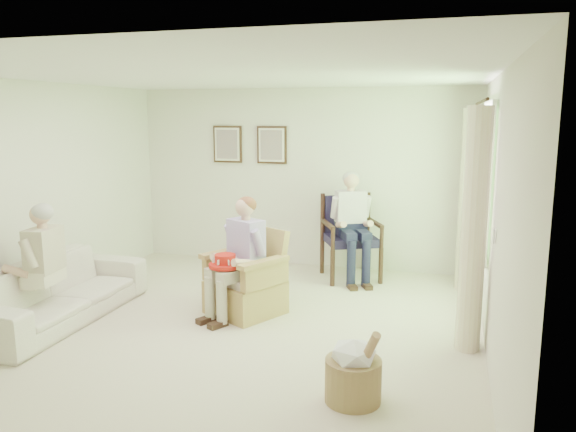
{
  "coord_description": "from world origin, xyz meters",
  "views": [
    {
      "loc": [
        2.1,
        -5.18,
        2.22
      ],
      "look_at": [
        0.29,
        1.02,
        1.05
      ],
      "focal_mm": 35.0,
      "sensor_mm": 36.0,
      "label": 1
    }
  ],
  "objects_px": {
    "wicker_armchair": "(246,286)",
    "red_hat": "(225,262)",
    "wood_armchair": "(352,233)",
    "person_sofa": "(38,259)",
    "person_wicker": "(242,250)",
    "person_dark": "(350,218)",
    "hatbox": "(353,371)",
    "sofa": "(57,291)"
  },
  "relations": [
    {
      "from": "person_dark",
      "to": "red_hat",
      "type": "relative_size",
      "value": 4.06
    },
    {
      "from": "sofa",
      "to": "person_sofa",
      "type": "xyz_separation_m",
      "value": [
        -0.0,
        -0.26,
        0.42
      ]
    },
    {
      "from": "wood_armchair",
      "to": "person_dark",
      "type": "bearing_deg",
      "value": -115.54
    },
    {
      "from": "wood_armchair",
      "to": "wicker_armchair",
      "type": "bearing_deg",
      "value": -142.59
    },
    {
      "from": "sofa",
      "to": "person_sofa",
      "type": "height_order",
      "value": "person_sofa"
    },
    {
      "from": "sofa",
      "to": "red_hat",
      "type": "height_order",
      "value": "red_hat"
    },
    {
      "from": "sofa",
      "to": "person_dark",
      "type": "xyz_separation_m",
      "value": [
        2.79,
        2.39,
        0.53
      ]
    },
    {
      "from": "wicker_armchair",
      "to": "person_dark",
      "type": "bearing_deg",
      "value": 88.55
    },
    {
      "from": "person_dark",
      "to": "person_sofa",
      "type": "distance_m",
      "value": 3.85
    },
    {
      "from": "wood_armchair",
      "to": "person_wicker",
      "type": "relative_size",
      "value": 0.85
    },
    {
      "from": "person_wicker",
      "to": "person_dark",
      "type": "height_order",
      "value": "person_dark"
    },
    {
      "from": "person_dark",
      "to": "hatbox",
      "type": "height_order",
      "value": "person_dark"
    },
    {
      "from": "sofa",
      "to": "person_dark",
      "type": "height_order",
      "value": "person_dark"
    },
    {
      "from": "sofa",
      "to": "wicker_armchair",
      "type": "bearing_deg",
      "value": -66.83
    },
    {
      "from": "hatbox",
      "to": "sofa",
      "type": "bearing_deg",
      "value": 165.82
    },
    {
      "from": "wicker_armchair",
      "to": "wood_armchair",
      "type": "relative_size",
      "value": 0.86
    },
    {
      "from": "wood_armchair",
      "to": "person_sofa",
      "type": "bearing_deg",
      "value": -160.15
    },
    {
      "from": "wood_armchair",
      "to": "sofa",
      "type": "relative_size",
      "value": 0.5
    },
    {
      "from": "wood_armchair",
      "to": "person_sofa",
      "type": "height_order",
      "value": "person_sofa"
    },
    {
      "from": "wicker_armchair",
      "to": "person_sofa",
      "type": "distance_m",
      "value": 2.21
    },
    {
      "from": "red_hat",
      "to": "person_sofa",
      "type": "bearing_deg",
      "value": -156.75
    },
    {
      "from": "wood_armchair",
      "to": "red_hat",
      "type": "bearing_deg",
      "value": -141.86
    },
    {
      "from": "person_sofa",
      "to": "hatbox",
      "type": "relative_size",
      "value": 1.99
    },
    {
      "from": "person_dark",
      "to": "person_wicker",
      "type": "bearing_deg",
      "value": -143.33
    },
    {
      "from": "wicker_armchair",
      "to": "red_hat",
      "type": "distance_m",
      "value": 0.48
    },
    {
      "from": "person_wicker",
      "to": "person_dark",
      "type": "relative_size",
      "value": 0.91
    },
    {
      "from": "wicker_armchair",
      "to": "sofa",
      "type": "height_order",
      "value": "wicker_armchair"
    },
    {
      "from": "wood_armchair",
      "to": "person_sofa",
      "type": "relative_size",
      "value": 0.85
    },
    {
      "from": "wicker_armchair",
      "to": "person_wicker",
      "type": "relative_size",
      "value": 0.73
    },
    {
      "from": "wicker_armchair",
      "to": "red_hat",
      "type": "xyz_separation_m",
      "value": [
        -0.12,
        -0.31,
        0.35
      ]
    },
    {
      "from": "person_dark",
      "to": "red_hat",
      "type": "height_order",
      "value": "person_dark"
    },
    {
      "from": "sofa",
      "to": "person_dark",
      "type": "bearing_deg",
      "value": -49.41
    },
    {
      "from": "wood_armchair",
      "to": "sofa",
      "type": "xyz_separation_m",
      "value": [
        -2.79,
        -2.57,
        -0.28
      ]
    },
    {
      "from": "wicker_armchair",
      "to": "hatbox",
      "type": "height_order",
      "value": "wicker_armchair"
    },
    {
      "from": "person_wicker",
      "to": "person_dark",
      "type": "xyz_separation_m",
      "value": [
        0.9,
        1.71,
        0.11
      ]
    },
    {
      "from": "wood_armchair",
      "to": "person_sofa",
      "type": "xyz_separation_m",
      "value": [
        -2.79,
        -2.83,
        0.14
      ]
    },
    {
      "from": "sofa",
      "to": "person_dark",
      "type": "distance_m",
      "value": 3.71
    },
    {
      "from": "person_wicker",
      "to": "red_hat",
      "type": "relative_size",
      "value": 3.69
    },
    {
      "from": "sofa",
      "to": "hatbox",
      "type": "xyz_separation_m",
      "value": [
        3.4,
        -0.86,
        -0.07
      ]
    },
    {
      "from": "person_sofa",
      "to": "hatbox",
      "type": "height_order",
      "value": "person_sofa"
    },
    {
      "from": "hatbox",
      "to": "red_hat",
      "type": "bearing_deg",
      "value": 140.17
    },
    {
      "from": "person_dark",
      "to": "hatbox",
      "type": "xyz_separation_m",
      "value": [
        0.61,
        -3.25,
        -0.61
      ]
    }
  ]
}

